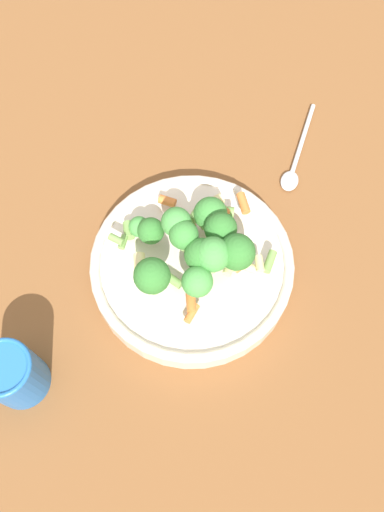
{
  "coord_description": "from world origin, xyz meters",
  "views": [
    {
      "loc": [
        -0.27,
        0.03,
        0.63
      ],
      "look_at": [
        0.0,
        0.0,
        0.05
      ],
      "focal_mm": 35.0,
      "sensor_mm": 36.0,
      "label": 1
    }
  ],
  "objects": [
    {
      "name": "cup",
      "position": [
        -0.12,
        0.23,
        0.04
      ],
      "size": [
        0.07,
        0.07,
        0.09
      ],
      "color": "#2366B2",
      "rests_on": "ground_plane"
    },
    {
      "name": "pasta_salad",
      "position": [
        -0.0,
        -0.01,
        0.09
      ],
      "size": [
        0.19,
        0.21,
        0.09
      ],
      "color": "#8CB766",
      "rests_on": "bowl"
    },
    {
      "name": "spoon",
      "position": [
        0.16,
        -0.18,
        0.0
      ],
      "size": [
        0.16,
        0.09,
        0.01
      ],
      "rotation": [
        0.0,
        0.0,
        8.97
      ],
      "color": "silver",
      "rests_on": "ground_plane"
    },
    {
      "name": "bowl",
      "position": [
        0.0,
        0.0,
        0.02
      ],
      "size": [
        0.27,
        0.27,
        0.04
      ],
      "color": "beige",
      "rests_on": "ground_plane"
    },
    {
      "name": "ground_plane",
      "position": [
        0.0,
        0.0,
        0.0
      ],
      "size": [
        3.0,
        3.0,
        0.0
      ],
      "primitive_type": "plane",
      "color": "brown"
    }
  ]
}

